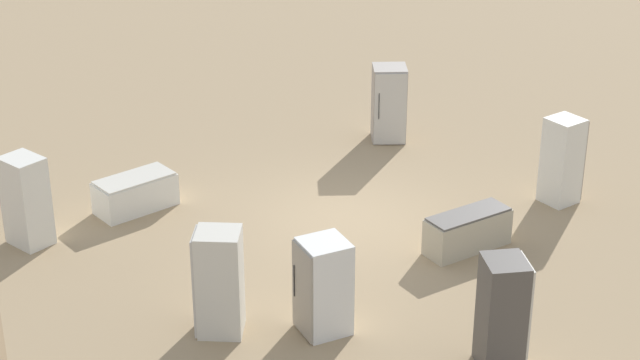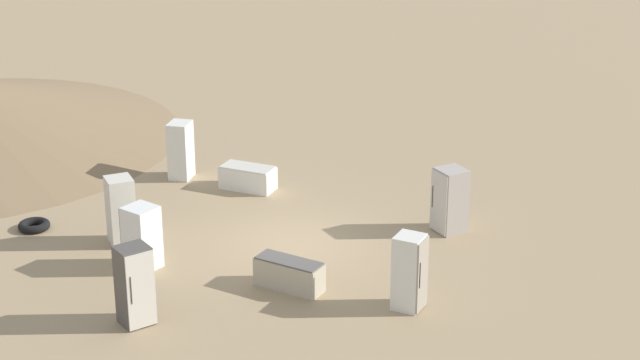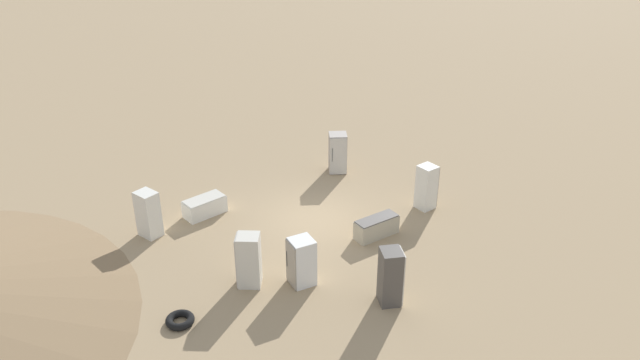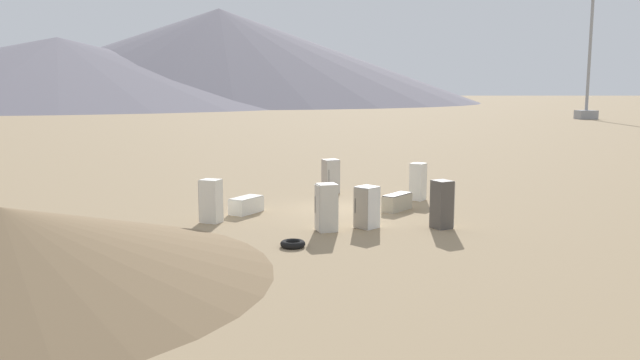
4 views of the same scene
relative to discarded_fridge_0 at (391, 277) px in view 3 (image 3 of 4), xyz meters
name	(u,v)px [view 3 (image 3 of 4)]	position (x,y,z in m)	size (l,w,h in m)	color
ground_plane	(314,219)	(-3.73, 3.82, -0.91)	(1000.00, 1000.00, 0.00)	#9E8460
discarded_fridge_0	(391,277)	(0.00, 0.00, 0.00)	(0.89, 0.90, 1.82)	#4C4742
discarded_fridge_1	(338,153)	(-4.10, 7.92, -0.05)	(0.95, 0.95, 1.72)	#A89E93
discarded_fridge_2	(205,206)	(-7.73, 2.85, -0.57)	(1.41, 1.71, 0.68)	silver
discarded_fridge_3	(148,214)	(-8.88, 0.96, -0.05)	(0.92, 0.81, 1.71)	silver
discarded_fridge_4	(376,227)	(-1.28, 3.46, -0.55)	(1.45, 1.66, 0.73)	#B2A88E
discarded_fridge_5	(249,260)	(-4.35, -0.54, -0.02)	(0.88, 0.81, 1.77)	beige
discarded_fridge_6	(301,262)	(-2.83, 0.03, -0.12)	(1.02, 1.02, 1.58)	white
discarded_fridge_7	(427,187)	(-0.01, 6.03, -0.03)	(0.87, 0.88, 1.76)	silver
scrap_tire	(180,320)	(-5.48, -2.90, -0.80)	(0.84, 0.84, 0.22)	black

